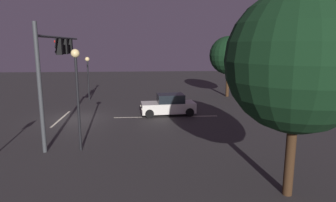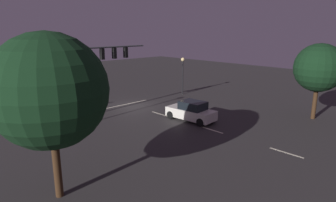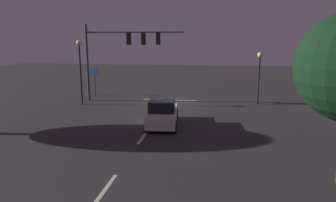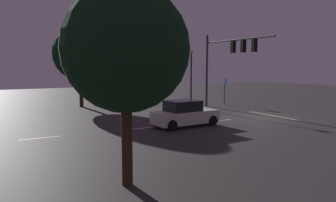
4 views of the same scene
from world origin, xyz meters
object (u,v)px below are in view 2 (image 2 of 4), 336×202
Objects in this scene: street_lamp_right_kerb at (74,80)px; tree_left_near at (319,68)px; car_approaching at (191,111)px; tree_right_near at (49,91)px; traffic_signal_assembly at (95,62)px; route_sign at (48,95)px; street_lamp_left_kerb at (183,68)px.

tree_left_near reaches higher than street_lamp_right_kerb.
street_lamp_right_kerb reaches higher than car_approaching.
street_lamp_right_kerb is at bearing -121.26° from tree_right_near.
tree_left_near is (-15.94, 12.41, 0.72)m from street_lamp_right_kerb.
traffic_signal_assembly is 3.69m from street_lamp_right_kerb.
street_lamp_left_kerb is at bearing 172.76° from route_sign.
traffic_signal_assembly is at bearing 145.31° from route_sign.
tree_left_near reaches higher than car_approaching.
tree_left_near is 0.86× the size of tree_right_near.
street_lamp_right_kerb reaches higher than route_sign.
tree_right_near reaches higher than car_approaching.
route_sign is 0.36× the size of tree_right_near.
tree_right_near is at bearing 52.02° from traffic_signal_assembly.
tree_right_near reaches higher than tree_left_near.
tree_left_near reaches higher than street_lamp_left_kerb.
car_approaching is 11.38m from tree_left_near.
street_lamp_right_kerb is at bearing 96.87° from route_sign.
car_approaching is at bearing -40.98° from tree_left_near.
street_lamp_left_kerb reaches higher than car_approaching.
street_lamp_right_kerb is 1.98× the size of route_sign.
car_approaching is 0.69× the size of tree_left_near.
street_lamp_left_kerb is at bearing -132.23° from car_approaching.
street_lamp_left_kerb is (-6.98, -7.69, 2.34)m from car_approaching.
traffic_signal_assembly is 1.33× the size of tree_left_near.
car_approaching is at bearing 130.83° from route_sign.
traffic_signal_assembly is 1.97× the size of street_lamp_left_kerb.
tree_left_near is (-1.15, 14.75, 1.33)m from street_lamp_left_kerb.
route_sign is (15.31, -1.95, -1.17)m from street_lamp_left_kerb.
street_lamp_left_kerb reaches higher than route_sign.
tree_left_near is at bearing 132.21° from traffic_signal_assembly.
route_sign is at bearing -83.13° from street_lamp_right_kerb.
traffic_signal_assembly is at bearing -127.98° from tree_right_near.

